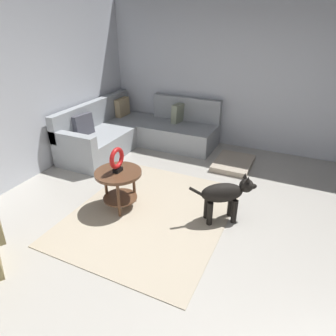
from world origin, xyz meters
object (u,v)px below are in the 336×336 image
(side_table, at_px, (119,180))
(dog_bed_mat, at_px, (233,163))
(torus_sculpture, at_px, (117,159))
(sectional_couch, at_px, (136,133))
(dog, at_px, (225,194))

(side_table, distance_m, dog_bed_mat, 2.18)
(torus_sculpture, bearing_deg, sectional_couch, 24.86)
(dog, bearing_deg, dog_bed_mat, 155.07)
(dog_bed_mat, height_order, dog, dog)
(sectional_couch, height_order, torus_sculpture, sectional_couch)
(side_table, bearing_deg, dog_bed_mat, -29.55)
(sectional_couch, distance_m, torus_sculpture, 2.12)
(side_table, xyz_separation_m, dog_bed_mat, (1.87, -1.06, -0.37))
(dog_bed_mat, distance_m, dog, 1.62)
(sectional_couch, bearing_deg, torus_sculpture, -155.14)
(sectional_couch, distance_m, side_table, 2.08)
(sectional_couch, distance_m, dog_bed_mat, 1.95)
(torus_sculpture, bearing_deg, dog_bed_mat, -29.55)
(dog_bed_mat, bearing_deg, dog, -170.50)
(sectional_couch, xyz_separation_m, dog_bed_mat, (-0.01, -1.93, -0.25))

